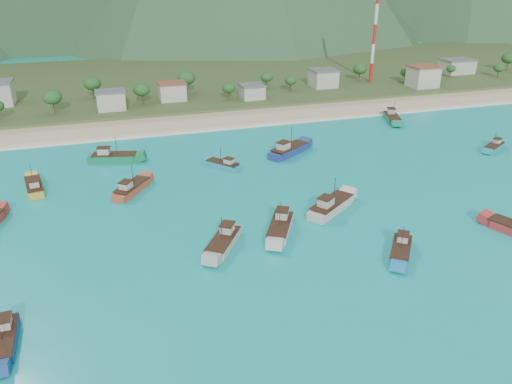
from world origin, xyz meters
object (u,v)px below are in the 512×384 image
object	(u,v)px
boat_24	(34,187)
boat_25	(494,147)
boat_5	(224,242)
boat_20	(280,228)
boat_0	(132,189)
boat_2	(4,341)
boat_18	(289,151)
boat_1	(223,165)
boat_23	(331,207)
boat_21	(114,158)
boat_22	(392,118)
boat_16	(401,250)
radio_tower	(375,24)

from	to	relation	value
boat_24	boat_25	size ratio (longest dim) A/B	1.19
boat_25	boat_24	bearing A→B (deg)	56.24
boat_24	boat_5	bearing A→B (deg)	-56.26
boat_20	boat_0	bearing A→B (deg)	-18.36
boat_5	boat_25	xyz separation A→B (m)	(78.58, 26.58, -0.21)
boat_2	boat_18	size ratio (longest dim) A/B	0.76
boat_1	boat_24	size ratio (longest dim) A/B	0.82
boat_20	boat_23	xyz separation A→B (m)	(12.20, 4.86, 0.10)
boat_20	boat_25	distance (m)	72.16
boat_2	boat_23	size ratio (longest dim) A/B	0.80
boat_23	boat_21	bearing A→B (deg)	-171.91
boat_18	boat_25	distance (m)	53.42
boat_5	boat_22	world-z (taller)	boat_22
boat_1	boat_22	size ratio (longest dim) A/B	0.73
boat_0	boat_1	world-z (taller)	boat_0
boat_21	boat_5	bearing A→B (deg)	31.69
boat_5	boat_25	size ratio (longest dim) A/B	1.21
boat_5	boat_16	world-z (taller)	boat_5
radio_tower	boat_16	xyz separation A→B (m)	(-58.26, -114.29, -22.63)
boat_22	boat_25	world-z (taller)	boat_22
boat_0	boat_2	size ratio (longest dim) A/B	1.10
boat_22	boat_23	world-z (taller)	boat_23
boat_22	boat_18	bearing A→B (deg)	44.18
boat_0	boat_1	xyz separation A→B (m)	(21.67, 7.87, -0.18)
boat_22	boat_16	bearing A→B (deg)	79.52
boat_18	boat_25	world-z (taller)	boat_18
boat_1	boat_25	world-z (taller)	boat_1
boat_21	boat_0	bearing A→B (deg)	20.93
boat_2	boat_5	xyz separation A→B (m)	(32.00, 15.19, 0.13)
boat_1	boat_23	distance (m)	31.77
boat_16	boat_21	xyz separation A→B (m)	(-42.74, 58.31, 0.23)
boat_20	boat_21	xyz separation A→B (m)	(-26.39, 45.34, 0.05)
boat_18	boat_24	distance (m)	59.27
boat_1	boat_20	world-z (taller)	boat_20
boat_20	boat_22	distance (m)	79.17
boat_0	boat_5	bearing A→B (deg)	-28.64
boat_23	boat_0	bearing A→B (deg)	-155.23
boat_0	boat_16	distance (m)	55.47
boat_16	boat_0	bearing A→B (deg)	-6.49
boat_0	boat_18	bearing A→B (deg)	52.45
boat_0	boat_1	distance (m)	23.05
boat_23	boat_25	xyz separation A→B (m)	(55.59, 19.87, -0.37)
boat_23	boat_24	world-z (taller)	boat_23
radio_tower	boat_24	distance (m)	138.32
boat_1	boat_18	size ratio (longest dim) A/B	0.68
radio_tower	boat_5	xyz separation A→B (m)	(-85.40, -103.18, -22.51)
boat_5	boat_16	size ratio (longest dim) A/B	1.14
boat_0	boat_23	world-z (taller)	boat_23
radio_tower	boat_22	size ratio (longest dim) A/B	3.66
boat_1	boat_16	bearing A→B (deg)	-107.60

